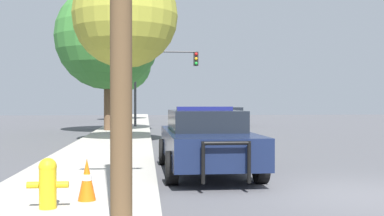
{
  "coord_description": "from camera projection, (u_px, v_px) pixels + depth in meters",
  "views": [
    {
      "loc": [
        -3.81,
        -8.27,
        1.67
      ],
      "look_at": [
        -0.97,
        21.47,
        1.32
      ],
      "focal_mm": 45.0,
      "sensor_mm": 36.0,
      "label": 1
    }
  ],
  "objects": [
    {
      "name": "fire_hydrant",
      "position": [
        48.0,
        182.0,
        6.94
      ],
      "size": [
        0.59,
        0.26,
        0.73
      ],
      "color": "gold",
      "rests_on": "sidewalk_left"
    },
    {
      "name": "tree_sidewalk_mid",
      "position": [
        108.0,
        37.0,
        26.51
      ],
      "size": [
        5.78,
        5.78,
        8.02
      ],
      "color": "brown",
      "rests_on": "sidewalk_left"
    },
    {
      "name": "tree_sidewalk_near",
      "position": [
        125.0,
        16.0,
        18.74
      ],
      "size": [
        4.11,
        4.11,
        6.99
      ],
      "color": "brown",
      "rests_on": "sidewalk_left"
    },
    {
      "name": "police_car",
      "position": [
        206.0,
        139.0,
        11.43
      ],
      "size": [
        2.13,
        5.27,
        1.56
      ],
      "rotation": [
        0.0,
        0.0,
        3.16
      ],
      "color": "#141E3D",
      "rests_on": "ground_plane"
    },
    {
      "name": "tree_sidewalk_far",
      "position": [
        124.0,
        64.0,
        43.83
      ],
      "size": [
        4.97,
        4.97,
        7.54
      ],
      "color": "brown",
      "rests_on": "sidewalk_left"
    },
    {
      "name": "sidewalk_left",
      "position": [
        70.0,
        197.0,
        8.13
      ],
      "size": [
        3.0,
        110.0,
        0.13
      ],
      "color": "#ADA89E",
      "rests_on": "ground_plane"
    },
    {
      "name": "ground_plane",
      "position": [
        360.0,
        195.0,
        8.61
      ],
      "size": [
        110.0,
        110.0,
        0.0
      ],
      "primitive_type": "plane",
      "color": "#4F4F54"
    },
    {
      "name": "car_background_oncoming",
      "position": [
        230.0,
        116.0,
        34.46
      ],
      "size": [
        2.03,
        4.42,
        1.32
      ],
      "rotation": [
        0.0,
        0.0,
        3.12
      ],
      "color": "#474C51",
      "rests_on": "ground_plane"
    },
    {
      "name": "traffic_cone",
      "position": [
        87.0,
        179.0,
        7.52
      ],
      "size": [
        0.28,
        0.28,
        0.66
      ],
      "color": "orange",
      "rests_on": "sidewalk_left"
    },
    {
      "name": "traffic_light",
      "position": [
        161.0,
        71.0,
        30.79
      ],
      "size": [
        4.13,
        0.35,
        4.95
      ],
      "color": "#424247",
      "rests_on": "sidewalk_left"
    }
  ]
}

